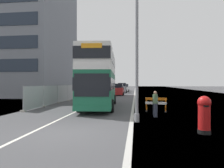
% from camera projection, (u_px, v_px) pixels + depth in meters
% --- Properties ---
extents(ground, '(140.00, 280.00, 0.10)m').
position_uv_depth(ground, '(80.00, 133.00, 9.09)').
color(ground, '#424244').
extents(double_decker_bus, '(3.44, 10.85, 5.15)m').
position_uv_depth(double_decker_bus, '(100.00, 78.00, 18.64)').
color(double_decker_bus, '#196042').
rests_on(double_decker_bus, ground).
extents(lamppost_foreground, '(0.29, 0.70, 8.96)m').
position_uv_depth(lamppost_foreground, '(137.00, 49.00, 11.51)').
color(lamppost_foreground, gray).
rests_on(lamppost_foreground, ground).
extents(red_pillar_postbox, '(0.59, 0.59, 1.69)m').
position_uv_depth(red_pillar_postbox, '(204.00, 113.00, 8.85)').
color(red_pillar_postbox, black).
rests_on(red_pillar_postbox, ground).
extents(roadworks_barrier, '(1.67, 0.74, 1.12)m').
position_uv_depth(roadworks_barrier, '(156.00, 103.00, 15.57)').
color(roadworks_barrier, orange).
rests_on(roadworks_barrier, ground).
extents(construction_site_fence, '(0.44, 27.40, 2.05)m').
position_uv_depth(construction_site_fence, '(76.00, 92.00, 29.00)').
color(construction_site_fence, '#A8AAAD').
rests_on(construction_site_fence, ground).
extents(car_oncoming_near, '(2.08, 3.80, 2.18)m').
position_uv_depth(car_oncoming_near, '(118.00, 90.00, 36.87)').
color(car_oncoming_near, maroon).
rests_on(car_oncoming_near, ground).
extents(car_receding_mid, '(2.09, 3.82, 2.32)m').
position_uv_depth(car_receding_mid, '(122.00, 88.00, 45.94)').
color(car_receding_mid, gray).
rests_on(car_receding_mid, ground).
extents(car_receding_far, '(1.95, 4.17, 2.06)m').
position_uv_depth(car_receding_far, '(125.00, 88.00, 52.02)').
color(car_receding_far, silver).
rests_on(car_receding_far, ground).
extents(car_far_side, '(2.05, 4.55, 2.07)m').
position_uv_depth(car_far_side, '(125.00, 87.00, 59.69)').
color(car_far_side, gray).
rests_on(car_far_side, ground).
extents(bare_tree_far_verge_near, '(2.46, 2.89, 3.51)m').
position_uv_depth(bare_tree_far_verge_near, '(37.00, 85.00, 34.43)').
color(bare_tree_far_verge_near, '#4C3D2D').
rests_on(bare_tree_far_verge_near, ground).
extents(bare_tree_far_verge_mid, '(2.58, 2.88, 4.91)m').
position_uv_depth(bare_tree_far_verge_mid, '(78.00, 83.00, 63.36)').
color(bare_tree_far_verge_mid, '#4C3D2D').
rests_on(bare_tree_far_verge_mid, ground).
extents(bare_tree_far_verge_far, '(2.69, 3.05, 4.45)m').
position_uv_depth(bare_tree_far_verge_far, '(93.00, 83.00, 66.18)').
color(bare_tree_far_verge_far, '#4C3D2D').
rests_on(bare_tree_far_verge_far, ground).
extents(pedestrian_at_kerb, '(0.34, 0.34, 1.73)m').
position_uv_depth(pedestrian_at_kerb, '(155.00, 104.00, 13.20)').
color(pedestrian_at_kerb, '#2D3342').
rests_on(pedestrian_at_kerb, ground).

